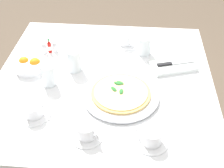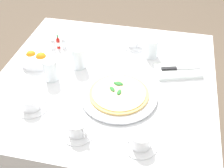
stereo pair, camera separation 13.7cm
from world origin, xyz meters
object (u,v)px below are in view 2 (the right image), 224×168
(water_glass_left_edge, at_px, (79,59))
(hot_sauce_bottle, at_px, (58,43))
(pepper_shaker, at_px, (53,44))
(water_glass_center_back, at_px, (51,72))
(pizza_plate, at_px, (119,96))
(pizza, at_px, (119,93))
(coffee_cup_far_right, at_px, (77,129))
(napkin_folded, at_px, (178,70))
(dinner_knife, at_px, (179,68))
(salt_shaker, at_px, (64,44))
(coffee_cup_near_left, at_px, (140,141))
(water_glass_back_corner, at_px, (151,49))
(citrus_bowl, at_px, (36,59))
(coffee_cup_near_right, at_px, (31,104))
(coffee_cup_right_edge, at_px, (134,41))

(water_glass_left_edge, xyz_separation_m, hot_sauce_bottle, (-0.16, 0.14, -0.01))
(water_glass_left_edge, distance_m, pepper_shaker, 0.23)
(water_glass_left_edge, xyz_separation_m, water_glass_center_back, (-0.10, -0.12, -0.00))
(pizza_plate, bearing_deg, pizza, 116.21)
(coffee_cup_far_right, xyz_separation_m, water_glass_center_back, (-0.22, 0.30, 0.02))
(water_glass_center_back, bearing_deg, pizza_plate, -9.99)
(water_glass_center_back, distance_m, pepper_shaker, 0.27)
(napkin_folded, bearing_deg, water_glass_left_edge, 169.41)
(pizza_plate, height_order, pepper_shaker, pepper_shaker)
(water_glass_center_back, xyz_separation_m, dinner_knife, (0.59, 0.19, -0.02))
(dinner_knife, height_order, salt_shaker, salt_shaker)
(pizza, relative_size, pepper_shaker, 4.74)
(coffee_cup_near_left, bearing_deg, water_glass_center_back, 146.73)
(water_glass_back_corner, relative_size, napkin_folded, 0.40)
(coffee_cup_far_right, relative_size, pepper_shaker, 2.31)
(citrus_bowl, height_order, pepper_shaker, citrus_bowl)
(coffee_cup_near_left, height_order, water_glass_left_edge, water_glass_left_edge)
(pizza, relative_size, dinner_knife, 1.39)
(citrus_bowl, height_order, salt_shaker, citrus_bowl)
(coffee_cup_near_right, distance_m, water_glass_back_corner, 0.68)
(pizza, height_order, pepper_shaker, pepper_shaker)
(pizza_plate, distance_m, water_glass_left_edge, 0.31)
(pizza, height_order, dinner_knife, pizza)
(coffee_cup_far_right, distance_m, hot_sauce_bottle, 0.64)
(coffee_cup_near_left, xyz_separation_m, citrus_bowl, (-0.60, 0.42, -0.00))
(pizza_plate, distance_m, pepper_shaker, 0.54)
(coffee_cup_far_right, xyz_separation_m, hot_sauce_bottle, (-0.29, 0.57, 0.00))
(coffee_cup_near_left, bearing_deg, citrus_bowl, 144.93)
(coffee_cup_far_right, relative_size, napkin_folded, 0.52)
(coffee_cup_far_right, height_order, pepper_shaker, coffee_cup_far_right)
(water_glass_left_edge, xyz_separation_m, salt_shaker, (-0.13, 0.15, -0.02))
(salt_shaker, bearing_deg, water_glass_back_corner, 2.34)
(water_glass_center_back, height_order, citrus_bowl, water_glass_center_back)
(pepper_shaker, bearing_deg, pizza, -36.24)
(pizza, relative_size, napkin_folded, 1.07)
(pizza, bearing_deg, coffee_cup_near_right, -156.94)
(water_glass_center_back, height_order, napkin_folded, water_glass_center_back)
(pizza, relative_size, water_glass_back_corner, 2.65)
(coffee_cup_near_left, xyz_separation_m, water_glass_center_back, (-0.47, 0.31, 0.02))
(coffee_cup_far_right, distance_m, coffee_cup_right_edge, 0.69)
(coffee_cup_near_right, xyz_separation_m, water_glass_center_back, (0.01, 0.21, 0.02))
(napkin_folded, xyz_separation_m, pepper_shaker, (-0.68, 0.07, 0.02))
(coffee_cup_right_edge, relative_size, water_glass_center_back, 1.22)
(coffee_cup_right_edge, distance_m, salt_shaker, 0.39)
(coffee_cup_right_edge, bearing_deg, pizza, -89.49)
(citrus_bowl, distance_m, salt_shaker, 0.19)
(coffee_cup_right_edge, xyz_separation_m, salt_shaker, (-0.37, -0.10, -0.00))
(water_glass_back_corner, relative_size, hot_sauce_bottle, 1.21)
(coffee_cup_near_left, height_order, water_glass_center_back, water_glass_center_back)
(coffee_cup_near_left, height_order, citrus_bowl, same)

